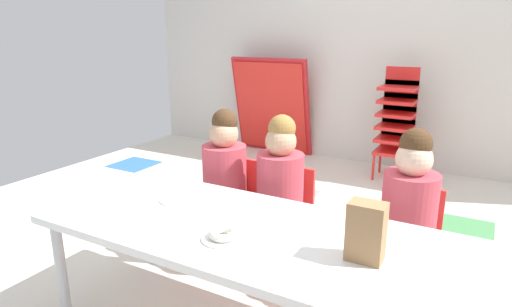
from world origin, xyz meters
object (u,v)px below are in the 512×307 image
object	(u,v)px
paper_bag_brown	(366,232)
paper_plate_center_table	(178,199)
seated_child_near_camera	(225,171)
seated_child_far_right	(410,204)
donut_powdered_on_plate	(224,233)
seated_child_middle_seat	(281,181)
folded_activity_table	(271,106)
craft_table	(248,237)
paper_plate_near_edge	(224,238)
kid_chair_red_stack	(397,118)

from	to	relation	value
paper_bag_brown	paper_plate_center_table	bearing A→B (deg)	172.79
seated_child_near_camera	seated_child_far_right	size ratio (longest dim) A/B	1.00
paper_plate_center_table	donut_powdered_on_plate	world-z (taller)	donut_powdered_on_plate
seated_child_middle_seat	folded_activity_table	size ratio (longest dim) A/B	0.84
seated_child_middle_seat	paper_bag_brown	size ratio (longest dim) A/B	4.17
seated_child_near_camera	seated_child_middle_seat	bearing A→B (deg)	0.00
donut_powdered_on_plate	craft_table	bearing A→B (deg)	77.86
seated_child_near_camera	paper_bag_brown	size ratio (longest dim) A/B	4.17
paper_plate_near_edge	craft_table	bearing A→B (deg)	77.86
seated_child_near_camera	seated_child_far_right	xyz separation A→B (m)	(1.05, 0.00, 0.00)
donut_powdered_on_plate	seated_child_middle_seat	bearing A→B (deg)	98.29
seated_child_far_right	folded_activity_table	xyz separation A→B (m)	(-1.91, 2.26, -0.02)
folded_activity_table	paper_plate_near_edge	distance (m)	3.28
paper_plate_center_table	donut_powdered_on_plate	xyz separation A→B (m)	(0.42, -0.24, 0.02)
kid_chair_red_stack	paper_plate_center_table	bearing A→B (deg)	-101.43
folded_activity_table	paper_plate_center_table	size ratio (longest dim) A/B	6.04
craft_table	folded_activity_table	world-z (taller)	folded_activity_table
folded_activity_table	paper_plate_center_table	world-z (taller)	folded_activity_table
kid_chair_red_stack	paper_plate_center_table	size ratio (longest dim) A/B	5.78
craft_table	seated_child_near_camera	world-z (taller)	seated_child_near_camera
seated_child_middle_seat	donut_powdered_on_plate	bearing A→B (deg)	-81.71
craft_table	donut_powdered_on_plate	world-z (taller)	donut_powdered_on_plate
kid_chair_red_stack	folded_activity_table	xyz separation A→B (m)	(-1.42, 0.22, -0.04)
donut_powdered_on_plate	paper_plate_center_table	bearing A→B (deg)	150.78
seated_child_middle_seat	kid_chair_red_stack	bearing A→B (deg)	84.47
paper_plate_near_edge	donut_powdered_on_plate	world-z (taller)	donut_powdered_on_plate
paper_bag_brown	seated_child_middle_seat	bearing A→B (deg)	135.81
seated_child_near_camera	paper_bag_brown	distance (m)	1.19
seated_child_middle_seat	donut_powdered_on_plate	xyz separation A→B (m)	(0.11, -0.74, 0.02)
paper_bag_brown	donut_powdered_on_plate	distance (m)	0.55
kid_chair_red_stack	donut_powdered_on_plate	bearing A→B (deg)	-91.85
seated_child_far_right	paper_plate_center_table	world-z (taller)	seated_child_far_right
seated_child_far_right	folded_activity_table	distance (m)	2.96
seated_child_middle_seat	donut_powdered_on_plate	size ratio (longest dim) A/B	7.63
seated_child_middle_seat	kid_chair_red_stack	xyz separation A→B (m)	(0.20, 2.04, 0.02)
folded_activity_table	seated_child_near_camera	bearing A→B (deg)	-69.27
kid_chair_red_stack	paper_bag_brown	xyz separation A→B (m)	(0.44, -2.67, 0.08)
craft_table	folded_activity_table	bearing A→B (deg)	115.42
seated_child_middle_seat	seated_child_far_right	distance (m)	0.69
paper_bag_brown	seated_child_far_right	bearing A→B (deg)	85.72
seated_child_far_right	paper_plate_near_edge	xyz separation A→B (m)	(-0.58, -0.74, 0.00)
craft_table	kid_chair_red_stack	xyz separation A→B (m)	(0.06, 2.64, 0.07)
paper_bag_brown	seated_child_near_camera	bearing A→B (deg)	148.27
folded_activity_table	donut_powdered_on_plate	xyz separation A→B (m)	(1.33, -3.00, 0.04)
craft_table	seated_child_near_camera	distance (m)	0.79
kid_chair_red_stack	paper_bag_brown	distance (m)	2.70
folded_activity_table	paper_bag_brown	xyz separation A→B (m)	(1.86, -2.88, 0.12)
kid_chair_red_stack	seated_child_near_camera	bearing A→B (deg)	-105.44
craft_table	seated_child_far_right	world-z (taller)	seated_child_far_right
kid_chair_red_stack	paper_plate_near_edge	world-z (taller)	kid_chair_red_stack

